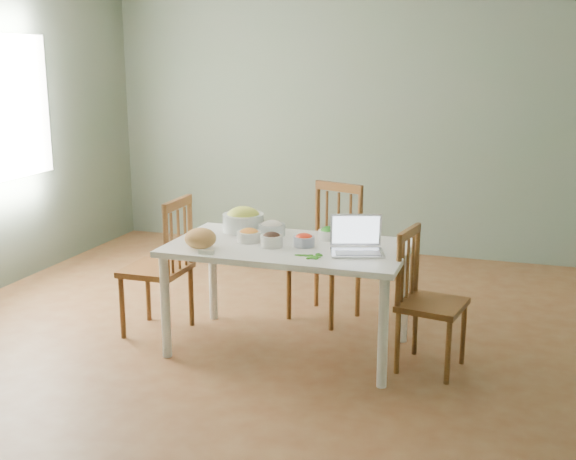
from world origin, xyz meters
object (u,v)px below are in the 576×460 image
(chair_left, at_px, (156,266))
(bowl_squash, at_px, (243,220))
(laptop, at_px, (358,236))
(chair_far, at_px, (324,253))
(bread_boule, at_px, (200,238))
(chair_right, at_px, (433,301))
(dining_table, at_px, (288,298))

(chair_left, bearing_deg, bowl_squash, 114.01)
(chair_left, distance_m, bowl_squash, 0.69)
(laptop, bearing_deg, chair_far, 101.89)
(bread_boule, bearing_deg, chair_left, 151.12)
(chair_far, distance_m, chair_right, 1.11)
(chair_right, distance_m, bowl_squash, 1.44)
(chair_far, relative_size, bread_boule, 4.92)
(chair_right, height_order, bowl_squash, bowl_squash)
(chair_left, distance_m, bread_boule, 0.62)
(bowl_squash, bearing_deg, laptop, -20.39)
(chair_left, height_order, chair_right, chair_left)
(laptop, bearing_deg, bread_boule, 172.95)
(chair_far, height_order, chair_right, chair_far)
(dining_table, xyz_separation_m, chair_right, (0.95, -0.02, 0.08))
(bowl_squash, relative_size, laptop, 0.89)
(dining_table, relative_size, chair_far, 1.54)
(chair_left, bearing_deg, bread_boule, 60.61)
(bowl_squash, height_order, laptop, laptop)
(dining_table, bearing_deg, chair_left, 179.68)
(bread_boule, height_order, laptop, laptop)
(chair_right, height_order, bread_boule, chair_right)
(chair_left, bearing_deg, chair_right, 88.82)
(chair_far, relative_size, laptop, 3.07)
(chair_left, relative_size, chair_right, 1.10)
(chair_right, distance_m, bread_boule, 1.51)
(chair_left, relative_size, laptop, 2.99)
(chair_right, bearing_deg, laptop, 106.58)
(chair_far, distance_m, bread_boule, 1.11)
(chair_left, height_order, bowl_squash, chair_left)
(dining_table, height_order, chair_left, chair_left)
(dining_table, bearing_deg, bowl_squash, 147.84)
(bread_boule, distance_m, laptop, 1.00)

